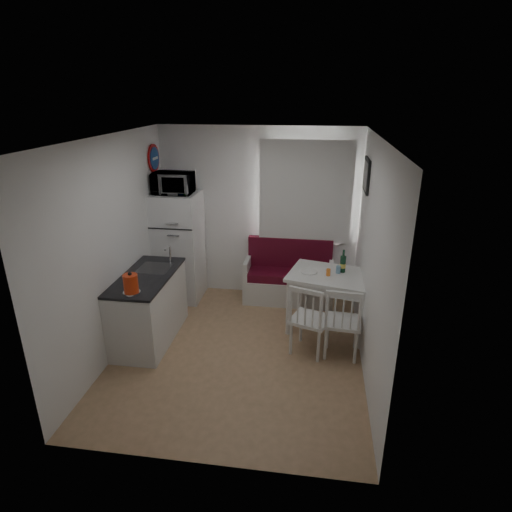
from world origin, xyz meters
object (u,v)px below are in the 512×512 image
Objects in this scene: microwave at (173,183)px; kettle at (131,284)px; bench at (289,281)px; fridge at (179,247)px; kitchen_counter at (149,307)px; dining_table at (331,281)px; wine_bottle at (343,261)px; chair_right at (343,316)px; chair_left at (310,314)px.

kettle is at bearing -89.01° from microwave.
fridge is (-1.68, -0.11, 0.51)m from bench.
kitchen_counter is 2.39m from dining_table.
fridge is 5.40× the size of wine_bottle.
kettle is (-2.40, -0.42, 0.46)m from chair_right.
microwave reaches higher than kitchen_counter.
wine_bottle is at bearing -43.26° from bench.
chair_left is at bearing 11.85° from kettle.
dining_table is at bearing 13.45° from kitchen_counter.
microwave is at bearing 89.06° from kitchen_counter.
chair_left is 2.73m from microwave.
bench is 2.44× the size of microwave.
chair_left is 0.39m from chair_right.
wine_bottle is at bearing 14.93° from kitchen_counter.
kettle is (-2.01, -0.42, 0.45)m from chair_left.
bench reaches higher than dining_table.
fridge is 1.79m from kettle.
bench is 2.45× the size of chair_left.
fridge is at bearing 89.10° from kitchen_counter.
chair_right is (0.14, -0.67, -0.15)m from dining_table.
kettle is at bearing -84.72° from kitchen_counter.
chair_left is at bearing -97.25° from dining_table.
kettle is at bearing -131.16° from bench.
chair_right is (0.75, -1.47, 0.26)m from bench.
bench is at bearing 122.94° from chair_left.
chair_left is at bearing -32.60° from microwave.
dining_table is (2.31, 0.55, 0.27)m from kitchen_counter.
kettle is at bearing -153.65° from wine_bottle.
chair_right is 1.62× the size of wine_bottle.
fridge reaches higher than kettle.
microwave reaches higher than chair_right.
kitchen_counter is 0.98× the size of bench.
fridge reaches higher than wine_bottle.
chair_left is 1.10× the size of chair_right.
kitchen_counter is 1.07× the size of dining_table.
chair_left is at bearing -76.21° from bench.
kitchen_counter is 2.59m from wine_bottle.
fridge is (0.02, 1.24, 0.38)m from kitchen_counter.
wine_bottle is at bearing -13.67° from fridge.
dining_table is 0.70m from chair_right.
chair_left reaches higher than dining_table.
microwave is at bearing 90.99° from kettle.
bench is 0.81× the size of fridge.
fridge is 0.99m from microwave.
chair_left is at bearing -3.14° from kitchen_counter.
kettle is 0.85× the size of wine_bottle.
microwave is 2.63m from wine_bottle.
chair_left is at bearing -116.74° from wine_bottle.
chair_right is 0.90× the size of microwave.
chair_left is (0.36, -1.47, 0.26)m from bench.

